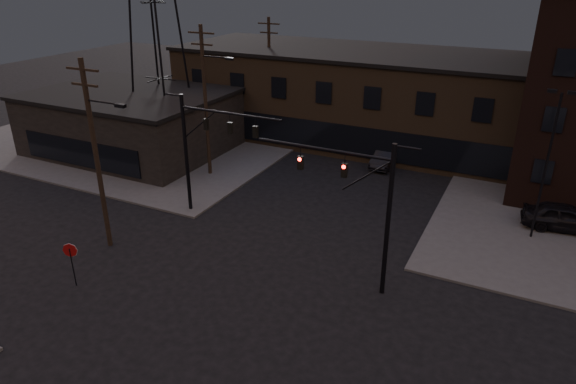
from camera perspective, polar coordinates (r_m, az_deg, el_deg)
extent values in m
plane|color=black|center=(25.99, -6.83, -12.45)|extent=(140.00, 140.00, 0.00)
cube|color=#474744|center=(54.08, -13.96, 6.84)|extent=(30.00, 30.00, 0.15)
cube|color=#493927|center=(48.15, 11.45, 9.86)|extent=(40.00, 12.00, 8.00)
cube|color=black|center=(47.85, -16.94, 7.34)|extent=(16.00, 12.00, 5.00)
cylinder|color=black|center=(25.13, 11.04, -3.38)|extent=(0.24, 0.24, 8.00)
cylinder|color=black|center=(24.88, 3.86, 4.78)|extent=(7.00, 0.14, 0.14)
cube|color=#FF140C|center=(24.80, 6.28, 2.40)|extent=(0.28, 0.22, 0.70)
cube|color=#FF140C|center=(25.63, 1.39, 3.27)|extent=(0.28, 0.22, 0.70)
cylinder|color=black|center=(34.11, -11.24, 4.05)|extent=(0.24, 0.24, 8.00)
cylinder|color=black|center=(31.21, -6.51, 8.66)|extent=(7.00, 0.14, 0.14)
cube|color=black|center=(32.40, -9.07, 7.44)|extent=(0.28, 0.22, 0.70)
cube|color=black|center=(31.45, -6.43, 7.08)|extent=(0.28, 0.22, 0.70)
cube|color=black|center=(30.58, -3.64, 6.69)|extent=(0.28, 0.22, 0.70)
cylinder|color=black|center=(28.86, -22.79, -7.73)|extent=(0.06, 0.06, 2.20)
cylinder|color=maroon|center=(28.39, -23.08, -5.99)|extent=(0.72, 0.33, 0.76)
cylinder|color=black|center=(30.44, -20.50, 3.51)|extent=(0.28, 0.28, 11.00)
cube|color=black|center=(29.23, -21.90, 12.54)|extent=(2.20, 0.12, 0.12)
cube|color=black|center=(29.37, -21.66, 11.02)|extent=(1.80, 0.12, 0.12)
cube|color=black|center=(27.93, -18.13, 9.11)|extent=(0.60, 0.25, 0.18)
cylinder|color=black|center=(39.64, -9.14, 9.64)|extent=(0.28, 0.28, 11.50)
cube|color=black|center=(38.72, -9.65, 17.04)|extent=(2.20, 0.12, 0.12)
cube|color=black|center=(38.82, -9.57, 15.87)|extent=(1.80, 0.12, 0.12)
cube|color=black|center=(37.67, -6.53, 14.49)|extent=(0.60, 0.25, 0.18)
cylinder|color=black|center=(50.16, -2.07, 12.62)|extent=(0.28, 0.28, 11.00)
cube|color=black|center=(49.44, -2.16, 18.20)|extent=(2.20, 0.12, 0.12)
cube|color=black|center=(49.52, -2.15, 17.28)|extent=(1.80, 0.12, 0.12)
cylinder|color=black|center=(33.10, 26.67, 2.18)|extent=(0.14, 0.14, 9.00)
cube|color=black|center=(31.89, 27.29, 9.94)|extent=(0.50, 0.28, 0.18)
cube|color=black|center=(31.92, 29.08, 9.61)|extent=(0.50, 0.28, 0.18)
imported|color=black|center=(36.22, 28.43, -2.47)|extent=(5.18, 2.53, 1.70)
imported|color=black|center=(43.36, 10.76, 3.81)|extent=(1.55, 4.42, 1.45)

